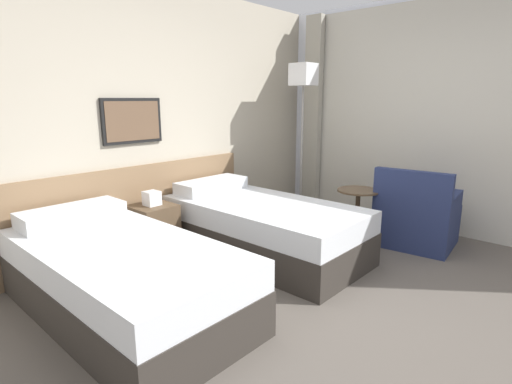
# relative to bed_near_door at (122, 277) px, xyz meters

# --- Properties ---
(ground_plane) EXTENTS (16.00, 16.00, 0.00)m
(ground_plane) POSITION_rel_bed_near_door_xyz_m (1.13, -1.23, -0.28)
(ground_plane) COLOR #5B544C
(wall_headboard) EXTENTS (10.00, 0.10, 2.70)m
(wall_headboard) POSITION_rel_bed_near_door_xyz_m (1.11, 1.07, 1.02)
(wall_headboard) COLOR #B7AD99
(wall_headboard) RESTS_ON ground_plane
(wall_window) EXTENTS (0.21, 4.77, 2.70)m
(wall_window) POSITION_rel_bed_near_door_xyz_m (3.52, -1.23, 1.06)
(wall_window) COLOR white
(wall_window) RESTS_ON ground_plane
(bed_near_door) EXTENTS (1.02, 2.03, 0.67)m
(bed_near_door) POSITION_rel_bed_near_door_xyz_m (0.00, 0.00, 0.00)
(bed_near_door) COLOR #332D28
(bed_near_door) RESTS_ON ground_plane
(bed_near_window) EXTENTS (1.02, 2.03, 0.67)m
(bed_near_window) POSITION_rel_bed_near_door_xyz_m (1.56, 0.00, 0.00)
(bed_near_window) COLOR #332D28
(bed_near_window) RESTS_ON ground_plane
(nightstand) EXTENTS (0.39, 0.40, 0.67)m
(nightstand) POSITION_rel_bed_near_door_xyz_m (0.78, 0.76, -0.00)
(nightstand) COLOR brown
(nightstand) RESTS_ON ground_plane
(floor_lamp) EXTENTS (0.27, 0.27, 1.98)m
(floor_lamp) POSITION_rel_bed_near_door_xyz_m (2.82, 0.44, 1.43)
(floor_lamp) COLOR #9E9993
(floor_lamp) RESTS_ON ground_plane
(side_table) EXTENTS (0.45, 0.45, 0.59)m
(side_table) POSITION_rel_bed_near_door_xyz_m (2.51, -0.55, 0.13)
(side_table) COLOR brown
(side_table) RESTS_ON ground_plane
(armchair) EXTENTS (0.79, 0.83, 0.86)m
(armchair) POSITION_rel_bed_near_door_xyz_m (2.86, -1.06, 0.00)
(armchair) COLOR navy
(armchair) RESTS_ON ground_plane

